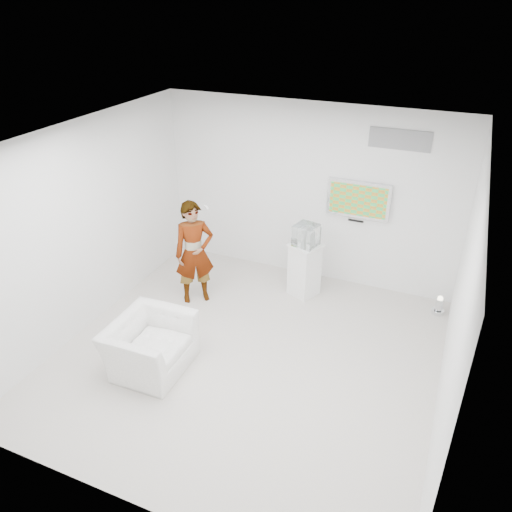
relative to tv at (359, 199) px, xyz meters
name	(u,v)px	position (x,y,z in m)	size (l,w,h in m)	color
room	(246,261)	(-0.85, -2.45, -0.05)	(5.01, 5.01, 3.00)	beige
tv	(359,199)	(0.00, 0.00, 0.00)	(1.00, 0.08, 0.60)	silver
logo_decal	(400,140)	(0.50, 0.04, 1.00)	(0.90, 0.02, 0.30)	gray
person	(194,253)	(-2.19, -1.45, -0.70)	(0.62, 0.41, 1.70)	white
armchair	(150,345)	(-1.94, -3.14, -1.20)	(1.07, 0.94, 0.70)	white
pedestal	(304,270)	(-0.64, -0.62, -1.10)	(0.44, 0.44, 0.91)	white
floor_uplight	(439,305)	(1.48, -0.34, -1.40)	(0.19, 0.19, 0.30)	silver
vitrine	(306,235)	(-0.64, -0.62, -0.47)	(0.34, 0.34, 0.34)	white
console	(306,238)	(-0.64, -0.62, -0.52)	(0.05, 0.17, 0.24)	white
wii_remote	(206,207)	(-2.09, -1.18, -0.02)	(0.03, 0.12, 0.03)	white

